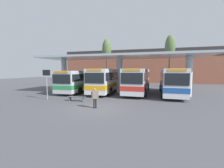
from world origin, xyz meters
TOP-DOWN VIEW (x-y plane):
  - ground_plane at (0.00, 0.00)m, footprint 100.00×100.00m
  - townhouse_backdrop at (0.00, 27.67)m, footprint 40.00×0.58m
  - station_canopy at (0.00, 8.30)m, footprint 21.97×6.64m
  - transit_bus_left_bay at (-6.00, 9.21)m, footprint 2.86×10.72m
  - transit_bus_center_bay at (-2.02, 9.75)m, footprint 2.92×11.52m
  - transit_bus_right_bay at (2.28, 10.10)m, footprint 2.91×11.63m
  - transit_bus_far_right_bay at (6.65, 9.10)m, footprint 2.79×10.12m
  - waiting_bench_near_pillar at (-3.03, 2.06)m, footprint 1.91×0.44m
  - info_sign_platform at (-6.41, 1.89)m, footprint 0.90×0.09m
  - pedestrian_waiting at (-0.13, -0.13)m, footprint 0.57×0.42m
  - poplar_tree_behind_left at (-5.72, 20.63)m, footprint 2.02×2.02m
  - poplar_tree_behind_right at (7.31, 19.60)m, footprint 1.93×1.93m

SIDE VIEW (x-z plane):
  - ground_plane at x=0.00m, z-range 0.00..0.00m
  - waiting_bench_near_pillar at x=-3.03m, z-range 0.12..0.58m
  - pedestrian_waiting at x=-0.13m, z-range 0.18..1.83m
  - transit_bus_left_bay at x=-6.00m, z-range 0.18..3.24m
  - transit_bus_far_right_bay at x=6.65m, z-range 0.18..3.47m
  - transit_bus_center_bay at x=-2.02m, z-range 0.19..3.49m
  - transit_bus_right_bay at x=2.28m, z-range 0.19..3.49m
  - info_sign_platform at x=-6.41m, z-range 0.67..3.84m
  - station_canopy at x=0.00m, z-range 1.89..6.94m
  - townhouse_backdrop at x=0.00m, z-range 0.70..9.18m
  - poplar_tree_behind_right at x=7.31m, z-range 2.58..12.42m
  - poplar_tree_behind_left at x=-5.72m, z-range 2.60..12.61m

